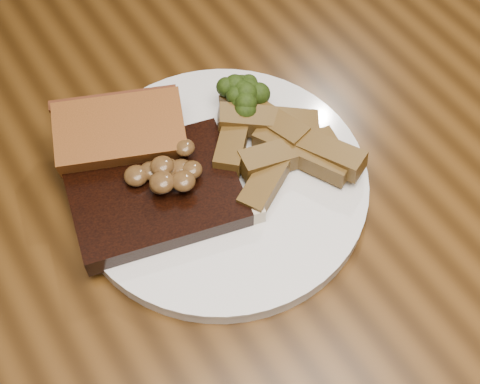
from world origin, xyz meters
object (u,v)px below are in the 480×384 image
object	(u,v)px
chair_far	(145,2)
dining_table	(217,251)
plate	(221,184)
steak	(155,193)
garlic_bread	(124,145)
potato_wedges	(295,146)

from	to	relation	value
chair_far	dining_table	bearing A→B (deg)	91.76
plate	steak	world-z (taller)	steak
dining_table	plate	xyz separation A→B (m)	(0.02, 0.01, 0.10)
steak	dining_table	bearing A→B (deg)	-16.23
plate	garlic_bread	xyz separation A→B (m)	(-0.06, 0.08, 0.02)
dining_table	steak	world-z (taller)	steak
plate	garlic_bread	bearing A→B (deg)	128.43
steak	garlic_bread	distance (m)	0.06
garlic_bread	chair_far	bearing A→B (deg)	85.72
garlic_bread	dining_table	bearing A→B (deg)	-40.29
dining_table	garlic_bread	xyz separation A→B (m)	(-0.04, 0.09, 0.12)
dining_table	steak	bearing A→B (deg)	150.01
potato_wedges	dining_table	bearing A→B (deg)	-179.47
garlic_bread	potato_wedges	distance (m)	0.16
dining_table	plate	world-z (taller)	plate
chair_far	potato_wedges	xyz separation A→B (m)	(-0.09, -0.53, 0.26)
potato_wedges	chair_far	bearing A→B (deg)	80.39
dining_table	chair_far	xyz separation A→B (m)	(0.18, 0.53, -0.14)
plate	garlic_bread	world-z (taller)	garlic_bread
chair_far	garlic_bread	bearing A→B (deg)	83.55
dining_table	chair_far	size ratio (longest dim) A/B	1.72
garlic_bread	potato_wedges	size ratio (longest dim) A/B	0.96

